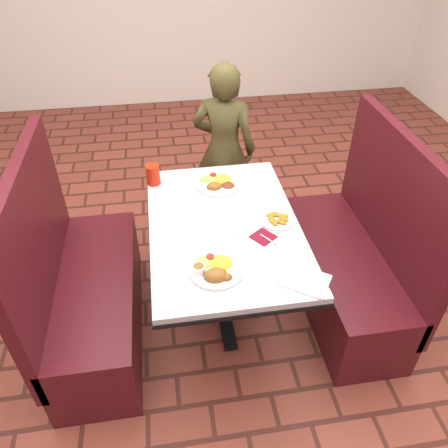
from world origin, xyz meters
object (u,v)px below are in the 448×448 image
Objects in this scene: booth_bench_right at (351,265)px; near_dinner_plate at (215,267)px; booth_bench_left at (87,295)px; red_tumbler at (153,175)px; diner_person at (224,149)px; plantain_plate at (276,219)px; dining_table at (224,238)px; far_dinner_plate at (218,181)px.

booth_bench_right is 4.56× the size of near_dinner_plate.
red_tumbler is at bearing 46.58° from booth_bench_left.
diner_person is 0.77m from red_tumbler.
near_dinner_plate is (-0.90, -0.35, 0.45)m from booth_bench_right.
booth_bench_right is at bearing 1.72° from plantain_plate.
red_tumbler is (0.44, 0.46, 0.48)m from booth_bench_left.
red_tumbler is at bearing 127.85° from dining_table.
far_dinner_plate is (0.12, 0.74, -0.00)m from near_dinner_plate.
booth_bench_left is at bearing 67.49° from diner_person.
red_tumbler reaches higher than far_dinner_plate.
near_dinner_plate is 0.51m from plantain_plate.
far_dinner_plate is at bearing 86.63° from dining_table.
diner_person reaches higher than plantain_plate.
booth_bench_right is 4.44× the size of far_dinner_plate.
red_tumbler is at bearing 107.86° from near_dinner_plate.
far_dinner_plate is (-0.78, 0.39, 0.45)m from booth_bench_right.
plantain_plate is at bearing -0.82° from booth_bench_left.
booth_bench_left is 1.43m from diner_person.
booth_bench_left is 0.90m from near_dinner_plate.
plantain_plate is (0.12, -1.03, 0.12)m from diner_person.
near_dinner_plate is at bearing -26.65° from booth_bench_left.
booth_bench_left is 1.00× the size of booth_bench_right.
diner_person is 6.82× the size of plantain_plate.
booth_bench_right is at bearing -26.42° from far_dinner_plate.
booth_bench_left is at bearing -133.42° from red_tumbler.
booth_bench_right reaches higher than near_dinner_plate.
far_dinner_plate is 1.44× the size of plantain_plate.
booth_bench_left is 0.94× the size of diner_person.
diner_person is 1.39m from near_dinner_plate.
booth_bench_left reaches higher than dining_table.
dining_table is at bearing 176.90° from plantain_plate.
dining_table is 4.48× the size of far_dinner_plate.
booth_bench_right is at bearing 143.23° from diner_person.
dining_table is at bearing 0.00° from booth_bench_left.
dining_table is 6.45× the size of plantain_plate.
booth_bench_right is 1.34m from red_tumbler.
dining_table is 0.30m from plantain_plate.
booth_bench_left is at bearing 153.35° from near_dinner_plate.
dining_table is at bearing 74.52° from near_dinner_plate.
dining_table is 0.95× the size of diner_person.
far_dinner_plate is 0.48m from plantain_plate.
far_dinner_plate is at bearing -11.49° from red_tumbler.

